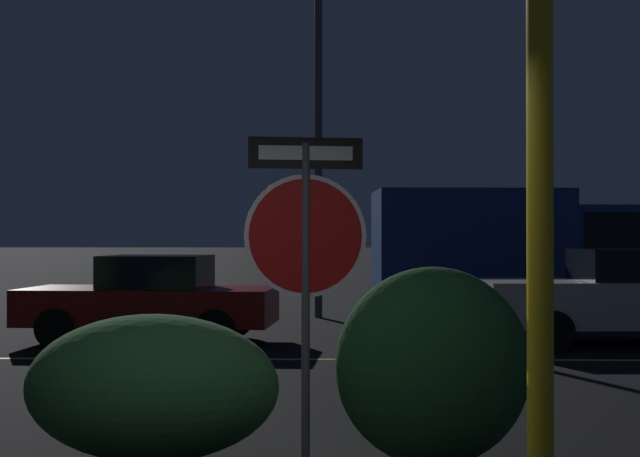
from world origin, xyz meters
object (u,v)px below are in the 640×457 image
at_px(stop_sign, 306,238).
at_px(delivery_truck, 530,246).
at_px(hedge_bush_3, 433,366).
at_px(passing_car_2, 151,299).
at_px(passing_car_3, 631,296).
at_px(hedge_bush_2, 152,387).
at_px(street_lamp, 318,92).
at_px(yellow_pole_right, 540,265).

bearing_deg(stop_sign, delivery_truck, 61.82).
relative_size(hedge_bush_3, delivery_truck, 0.23).
bearing_deg(passing_car_2, passing_car_3, -86.96).
bearing_deg(hedge_bush_2, passing_car_3, 50.79).
xyz_separation_m(passing_car_2, street_lamp, (2.53, 4.42, 3.97)).
relative_size(passing_car_3, delivery_truck, 0.74).
bearing_deg(stop_sign, yellow_pole_right, -72.34).
height_order(hedge_bush_3, street_lamp, street_lamp).
distance_m(hedge_bush_3, street_lamp, 12.54).
relative_size(hedge_bush_3, street_lamp, 0.19).
height_order(hedge_bush_2, hedge_bush_3, hedge_bush_3).
relative_size(hedge_bush_2, street_lamp, 0.25).
bearing_deg(passing_car_2, yellow_pole_right, -155.22).
xyz_separation_m(yellow_pole_right, hedge_bush_2, (-2.29, 2.59, -1.00)).
relative_size(stop_sign, delivery_truck, 0.37).
relative_size(passing_car_2, delivery_truck, 0.63).
relative_size(passing_car_2, street_lamp, 0.53).
bearing_deg(hedge_bush_3, passing_car_3, 62.44).
height_order(hedge_bush_3, passing_car_2, hedge_bush_3).
bearing_deg(passing_car_3, hedge_bush_2, 139.20).
xyz_separation_m(stop_sign, street_lamp, (-0.18, 12.12, 2.99)).
distance_m(stop_sign, hedge_bush_3, 1.33).
relative_size(yellow_pole_right, passing_car_3, 0.65).
relative_size(stop_sign, passing_car_3, 0.50).
relative_size(stop_sign, street_lamp, 0.31).
bearing_deg(stop_sign, passing_car_3, 48.56).
distance_m(delivery_truck, street_lamp, 5.50).
height_order(passing_car_2, passing_car_3, passing_car_3).
height_order(hedge_bush_2, street_lamp, street_lamp).
distance_m(passing_car_2, delivery_truck, 8.58).
relative_size(delivery_truck, street_lamp, 0.84).
xyz_separation_m(hedge_bush_3, passing_car_2, (-3.63, 7.43, -0.04)).
bearing_deg(stop_sign, hedge_bush_2, 152.52).
bearing_deg(passing_car_2, hedge_bush_3, -150.43).
bearing_deg(hedge_bush_2, delivery_truck, 66.09).
distance_m(hedge_bush_2, delivery_truck, 13.42).
height_order(hedge_bush_2, delivery_truck, delivery_truck).
bearing_deg(passing_car_3, street_lamp, 46.18).
bearing_deg(delivery_truck, hedge_bush_3, -17.86).
bearing_deg(passing_car_3, passing_car_2, 87.92).
xyz_separation_m(delivery_truck, street_lamp, (-4.45, -0.50, 3.18)).
height_order(passing_car_2, delivery_truck, delivery_truck).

